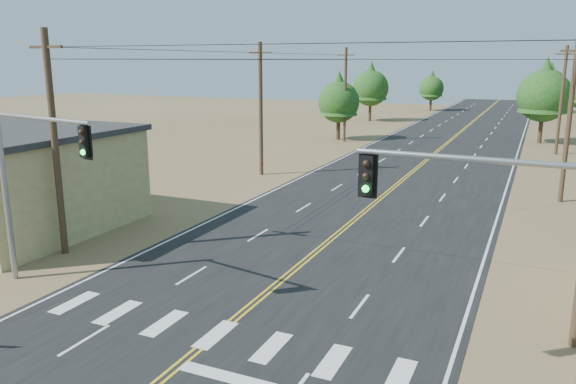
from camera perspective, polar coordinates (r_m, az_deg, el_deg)
The scene contains 13 objects.
road at distance 38.21m, azimuth 10.09°, elevation -0.04°, with size 15.00×200.00×0.02m, color black.
utility_pole_left_near at distance 26.80m, azimuth -22.61°, elevation 4.65°, with size 1.80×0.30×10.00m.
utility_pole_left_mid at distance 42.94m, azimuth -2.79°, elevation 8.50°, with size 1.80×0.30×10.00m.
utility_pole_left_far at distance 61.39m, azimuth 5.83°, elevation 9.87°, with size 1.80×0.30×10.00m.
utility_pole_right_mid at distance 38.33m, azimuth 26.66°, elevation 6.56°, with size 1.80×0.30×10.00m.
utility_pole_right_far at distance 58.26m, azimuth 26.03°, elevation 8.44°, with size 1.80×0.30×10.00m.
signal_mast_left at distance 22.97m, azimuth -25.06°, elevation 1.95°, with size 5.76×1.42×6.85m.
signal_mast_right at distance 13.81m, azimuth 22.28°, elevation -5.29°, with size 5.58×0.42×6.64m.
tree_left_near at distance 62.96m, azimuth 5.18°, elevation 9.52°, with size 4.54×4.54×7.57m.
tree_left_mid at distance 83.45m, azimuth 8.41°, elevation 10.75°, with size 5.15×5.15×8.58m.
tree_left_far at distance 102.89m, azimuth 14.38°, elevation 10.40°, with size 4.22×4.22×7.03m.
tree_right_near at distance 65.55m, azimuth 24.61°, elevation 9.35°, with size 5.45×5.45×9.09m.
tree_right_far at distance 105.53m, azimuth 25.07°, elevation 10.14°, with size 5.10×5.10×8.50m.
Camera 1 is at (8.92, -6.14, 8.64)m, focal length 35.00 mm.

